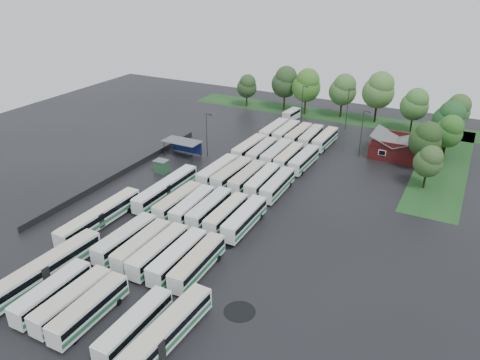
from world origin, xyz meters
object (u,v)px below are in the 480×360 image
at_px(brick_building, 395,149).
at_px(artic_bus_east, 158,341).
at_px(artic_bus_west_a, 45,269).
at_px(minibus, 291,114).

xyz_separation_m(brick_building, artic_bus_east, (-11.80, -69.61, -0.04)).
distance_m(artic_bus_west_a, minibus, 79.49).
bearing_deg(minibus, brick_building, -19.42).
xyz_separation_m(artic_bus_west_a, minibus, (3.33, 79.42, -0.28)).
xyz_separation_m(artic_bus_east, minibus, (-17.78, 83.01, -0.29)).
bearing_deg(brick_building, minibus, 155.63).
xyz_separation_m(brick_building, artic_bus_west_a, (-32.90, -66.02, -0.06)).
height_order(artic_bus_east, minibus, artic_bus_east).
distance_m(brick_building, artic_bus_west_a, 73.77).
bearing_deg(artic_bus_east, brick_building, 82.42).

